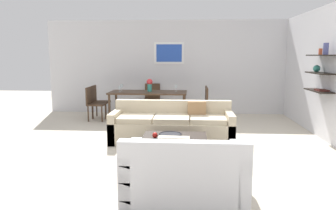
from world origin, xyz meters
The scene contains 19 objects.
ground_plane centered at (0.00, 0.00, 0.00)m, with size 18.00×18.00×0.00m, color beige.
back_wall_unit centered at (0.29, 3.53, 1.35)m, with size 8.40×0.09×2.70m.
right_wall_shelf_unit centered at (3.03, 0.60, 1.35)m, with size 0.34×8.20×2.70m.
sofa_beige centered at (-0.04, 0.34, 0.29)m, with size 2.39×0.90×0.78m.
loveseat_white centered at (0.25, -2.20, 0.29)m, with size 1.46×0.90×0.78m.
coffee_table centered at (0.06, -0.88, 0.19)m, with size 1.05×0.93×0.38m.
decorative_bowl centered at (-0.01, -0.90, 0.42)m, with size 0.37×0.37×0.08m.
apple_on_coffee_table centered at (-0.26, -0.89, 0.42)m, with size 0.09×0.09×0.09m, color red.
dining_table centered at (-0.80, 2.45, 0.68)m, with size 2.02×0.88×0.75m.
dining_chair_head centered at (-0.80, 3.30, 0.50)m, with size 0.44×0.44×0.88m.
dining_chair_right_near centered at (0.61, 2.25, 0.50)m, with size 0.44×0.44×0.88m.
dining_chair_right_far centered at (0.61, 2.65, 0.50)m, with size 0.44×0.44×0.88m.
dining_chair_left_far centered at (-2.22, 2.65, 0.50)m, with size 0.44×0.44×0.88m.
dining_chair_left_near centered at (-2.22, 2.25, 0.50)m, with size 0.44×0.44×0.88m.
wine_glass_left_far centered at (-1.54, 2.56, 0.88)m, with size 0.08×0.08×0.18m.
wine_glass_head centered at (-0.80, 2.83, 0.88)m, with size 0.07×0.07×0.18m.
wine_glass_right_far centered at (-0.07, 2.56, 0.88)m, with size 0.06×0.06×0.18m.
wine_glass_left_near centered at (-1.54, 2.34, 0.85)m, with size 0.06×0.06×0.15m.
centerpiece_vase centered at (-0.77, 2.51, 0.94)m, with size 0.16×0.16×0.33m.
Camera 1 is at (0.31, -5.94, 1.71)m, focal length 34.53 mm.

